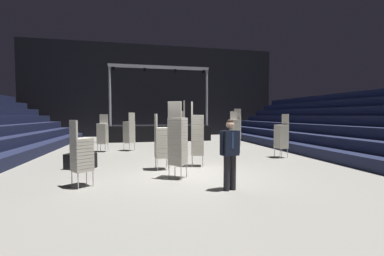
# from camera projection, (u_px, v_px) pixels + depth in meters

# --- Properties ---
(ground_plane) EXTENTS (22.00, 30.00, 0.10)m
(ground_plane) POSITION_uv_depth(u_px,v_px,m) (188.00, 175.00, 7.78)
(ground_plane) COLOR gray
(arena_end_wall) EXTENTS (22.00, 0.30, 8.00)m
(arena_end_wall) POSITION_uv_depth(u_px,v_px,m) (155.00, 91.00, 22.22)
(arena_end_wall) COLOR black
(arena_end_wall) RESTS_ON ground_plane
(bleacher_bank_right) EXTENTS (5.25, 24.00, 3.15)m
(bleacher_bank_right) POSITION_uv_depth(u_px,v_px,m) (379.00, 121.00, 10.43)
(bleacher_bank_right) COLOR #191E38
(bleacher_bank_right) RESTS_ON ground_plane
(stage_riser) EXTENTS (7.17, 2.83, 5.23)m
(stage_riser) POSITION_uv_depth(u_px,v_px,m) (159.00, 131.00, 18.50)
(stage_riser) COLOR black
(stage_riser) RESTS_ON ground_plane
(man_with_tie) EXTENTS (0.57, 0.31, 1.74)m
(man_with_tie) POSITION_uv_depth(u_px,v_px,m) (230.00, 150.00, 6.05)
(man_with_tie) COLOR black
(man_with_tie) RESTS_ON ground_plane
(chair_stack_front_left) EXTENTS (0.49, 0.49, 2.48)m
(chair_stack_front_left) POSITION_uv_depth(u_px,v_px,m) (180.00, 129.00, 10.99)
(chair_stack_front_left) COLOR #B2B5BA
(chair_stack_front_left) RESTS_ON ground_plane
(chair_stack_front_right) EXTENTS (0.61, 0.61, 1.71)m
(chair_stack_front_right) POSITION_uv_depth(u_px,v_px,m) (81.00, 153.00, 6.37)
(chair_stack_front_right) COLOR #B2B5BA
(chair_stack_front_right) RESTS_ON ground_plane
(chair_stack_mid_left) EXTENTS (0.45, 0.45, 2.05)m
(chair_stack_mid_left) POSITION_uv_depth(u_px,v_px,m) (235.00, 130.00, 13.74)
(chair_stack_mid_left) COLOR #B2B5BA
(chair_stack_mid_left) RESTS_ON ground_plane
(chair_stack_mid_right) EXTENTS (0.53, 0.53, 1.88)m
(chair_stack_mid_right) POSITION_uv_depth(u_px,v_px,m) (103.00, 133.00, 12.46)
(chair_stack_mid_right) COLOR #B2B5BA
(chair_stack_mid_right) RESTS_ON ground_plane
(chair_stack_mid_centre) EXTENTS (0.62, 0.62, 1.96)m
(chair_stack_mid_centre) POSITION_uv_depth(u_px,v_px,m) (129.00, 132.00, 12.83)
(chair_stack_mid_centre) COLOR #B2B5BA
(chair_stack_mid_centre) RESTS_ON ground_plane
(chair_stack_rear_left) EXTENTS (0.53, 0.53, 2.31)m
(chair_stack_rear_left) POSITION_uv_depth(u_px,v_px,m) (197.00, 134.00, 8.92)
(chair_stack_rear_left) COLOR #B2B5BA
(chair_stack_rear_left) RESTS_ON ground_plane
(chair_stack_rear_right) EXTENTS (0.47, 0.47, 1.88)m
(chair_stack_rear_right) POSITION_uv_depth(u_px,v_px,m) (162.00, 142.00, 8.37)
(chair_stack_rear_right) COLOR #B2B5BA
(chair_stack_rear_right) RESTS_ON ground_plane
(chair_stack_rear_centre) EXTENTS (0.61, 0.61, 2.22)m
(chair_stack_rear_centre) POSITION_uv_depth(u_px,v_px,m) (237.00, 127.00, 14.93)
(chair_stack_rear_centre) COLOR #B2B5BA
(chair_stack_rear_centre) RESTS_ON ground_plane
(chair_stack_aisle_left) EXTENTS (0.61, 0.61, 2.22)m
(chair_stack_aisle_left) POSITION_uv_depth(u_px,v_px,m) (178.00, 140.00, 7.20)
(chair_stack_aisle_left) COLOR #B2B5BA
(chair_stack_aisle_left) RESTS_ON ground_plane
(chair_stack_aisle_right) EXTENTS (0.49, 0.49, 1.88)m
(chair_stack_aisle_right) POSITION_uv_depth(u_px,v_px,m) (281.00, 136.00, 10.75)
(chair_stack_aisle_right) COLOR #B2B5BA
(chair_stack_aisle_right) RESTS_ON ground_plane
(equipment_road_case) EXTENTS (1.06, 0.90, 0.52)m
(equipment_road_case) POSITION_uv_depth(u_px,v_px,m) (81.00, 161.00, 8.56)
(equipment_road_case) COLOR black
(equipment_road_case) RESTS_ON ground_plane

